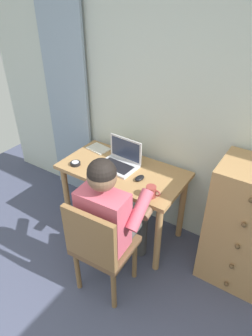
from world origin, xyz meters
TOP-DOWN VIEW (x-y plane):
  - wall_back at (0.00, 2.20)m, footprint 4.80×0.05m
  - curtain_panel at (-1.39, 2.13)m, footprint 0.54×0.03m
  - desk at (-0.51, 1.83)m, footprint 1.12×0.59m
  - dresser at (0.58, 1.92)m, footprint 0.56×0.47m
  - chair at (-0.28, 1.18)m, footprint 0.44×0.42m
  - person_seated at (-0.28, 1.37)m, footprint 0.54×0.60m
  - laptop at (-0.56, 1.88)m, footprint 0.36×0.27m
  - computer_mouse at (-0.30, 1.78)m, footprint 0.07×0.11m
  - desk_clock at (-0.90, 1.66)m, footprint 0.09×0.09m
  - notebook_pad at (-0.91, 2.00)m, footprint 0.23×0.18m
  - coffee_mug at (-0.11, 1.63)m, footprint 0.12×0.08m

SIDE VIEW (x-z plane):
  - chair at x=-0.28m, z-range 0.05..0.94m
  - dresser at x=0.58m, z-range 0.00..1.07m
  - desk at x=-0.51m, z-range 0.25..0.98m
  - person_seated at x=-0.28m, z-range 0.08..1.28m
  - notebook_pad at x=-0.91m, z-range 0.73..0.75m
  - desk_clock at x=-0.90m, z-range 0.73..0.76m
  - computer_mouse at x=-0.30m, z-range 0.73..0.77m
  - coffee_mug at x=-0.11m, z-range 0.73..0.83m
  - laptop at x=-0.56m, z-range 0.67..0.90m
  - curtain_panel at x=-1.39m, z-range 0.00..2.20m
  - wall_back at x=0.00m, z-range 0.00..2.50m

